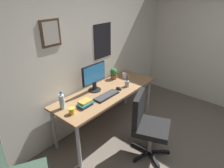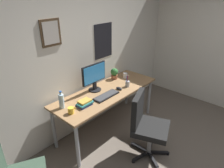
{
  "view_description": "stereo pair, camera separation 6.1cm",
  "coord_description": "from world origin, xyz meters",
  "px_view_note": "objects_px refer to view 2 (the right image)",
  "views": [
    {
      "loc": [
        -1.97,
        -0.09,
        2.16
      ],
      "look_at": [
        0.08,
        1.64,
        0.87
      ],
      "focal_mm": 31.65,
      "sensor_mm": 36.0,
      "label": 1
    },
    {
      "loc": [
        -1.93,
        -0.14,
        2.16
      ],
      "look_at": [
        0.08,
        1.64,
        0.87
      ],
      "focal_mm": 31.65,
      "sensor_mm": 36.0,
      "label": 2
    }
  ],
  "objects_px": {
    "water_bottle": "(61,101)",
    "monitor": "(94,76)",
    "pen_cup": "(127,83)",
    "keyboard": "(106,96)",
    "book_stack_left": "(85,103)",
    "coffee_mug_far": "(71,110)",
    "coffee_mug_near": "(125,75)",
    "office_chair": "(146,123)",
    "computer_mouse": "(119,88)",
    "potted_plant": "(114,73)"
  },
  "relations": [
    {
      "from": "monitor",
      "to": "office_chair",
      "type": "bearing_deg",
      "value": -87.93
    },
    {
      "from": "water_bottle",
      "to": "pen_cup",
      "type": "relative_size",
      "value": 1.26
    },
    {
      "from": "book_stack_left",
      "to": "monitor",
      "type": "bearing_deg",
      "value": 29.28
    },
    {
      "from": "water_bottle",
      "to": "monitor",
      "type": "bearing_deg",
      "value": 4.37
    },
    {
      "from": "potted_plant",
      "to": "water_bottle",
      "type": "bearing_deg",
      "value": -174.88
    },
    {
      "from": "water_bottle",
      "to": "pen_cup",
      "type": "distance_m",
      "value": 1.13
    },
    {
      "from": "coffee_mug_far",
      "to": "book_stack_left",
      "type": "xyz_separation_m",
      "value": [
        0.24,
        0.01,
        -0.01
      ]
    },
    {
      "from": "water_bottle",
      "to": "pen_cup",
      "type": "xyz_separation_m",
      "value": [
        1.09,
        -0.26,
        -0.05
      ]
    },
    {
      "from": "monitor",
      "to": "coffee_mug_near",
      "type": "relative_size",
      "value": 4.22
    },
    {
      "from": "computer_mouse",
      "to": "coffee_mug_far",
      "type": "relative_size",
      "value": 0.94
    },
    {
      "from": "pen_cup",
      "to": "keyboard",
      "type": "bearing_deg",
      "value": 176.56
    },
    {
      "from": "water_bottle",
      "to": "coffee_mug_near",
      "type": "xyz_separation_m",
      "value": [
        1.36,
        -0.01,
        -0.06
      ]
    },
    {
      "from": "office_chair",
      "to": "potted_plant",
      "type": "distance_m",
      "value": 1.16
    },
    {
      "from": "computer_mouse",
      "to": "pen_cup",
      "type": "bearing_deg",
      "value": -10.83
    },
    {
      "from": "water_bottle",
      "to": "book_stack_left",
      "type": "relative_size",
      "value": 1.16
    },
    {
      "from": "water_bottle",
      "to": "coffee_mug_near",
      "type": "relative_size",
      "value": 2.31
    },
    {
      "from": "computer_mouse",
      "to": "office_chair",
      "type": "bearing_deg",
      "value": -109.42
    },
    {
      "from": "keyboard",
      "to": "coffee_mug_near",
      "type": "relative_size",
      "value": 3.94
    },
    {
      "from": "computer_mouse",
      "to": "water_bottle",
      "type": "bearing_deg",
      "value": 166.12
    },
    {
      "from": "keyboard",
      "to": "coffee_mug_far",
      "type": "height_order",
      "value": "coffee_mug_far"
    },
    {
      "from": "keyboard",
      "to": "book_stack_left",
      "type": "relative_size",
      "value": 1.97
    },
    {
      "from": "coffee_mug_near",
      "to": "book_stack_left",
      "type": "distance_m",
      "value": 1.13
    },
    {
      "from": "water_bottle",
      "to": "book_stack_left",
      "type": "distance_m",
      "value": 0.31
    },
    {
      "from": "keyboard",
      "to": "office_chair",
      "type": "bearing_deg",
      "value": -84.44
    },
    {
      "from": "office_chair",
      "to": "water_bottle",
      "type": "relative_size",
      "value": 3.76
    },
    {
      "from": "potted_plant",
      "to": "coffee_mug_far",
      "type": "bearing_deg",
      "value": -165.75
    },
    {
      "from": "office_chair",
      "to": "coffee_mug_near",
      "type": "height_order",
      "value": "office_chair"
    },
    {
      "from": "office_chair",
      "to": "coffee_mug_near",
      "type": "bearing_deg",
      "value": 52.9
    },
    {
      "from": "coffee_mug_near",
      "to": "potted_plant",
      "type": "xyz_separation_m",
      "value": [
        -0.17,
        0.12,
        0.06
      ]
    },
    {
      "from": "computer_mouse",
      "to": "water_bottle",
      "type": "distance_m",
      "value": 0.95
    },
    {
      "from": "computer_mouse",
      "to": "potted_plant",
      "type": "distance_m",
      "value": 0.44
    },
    {
      "from": "monitor",
      "to": "water_bottle",
      "type": "distance_m",
      "value": 0.67
    },
    {
      "from": "potted_plant",
      "to": "book_stack_left",
      "type": "xyz_separation_m",
      "value": [
        -0.95,
        -0.29,
        -0.07
      ]
    },
    {
      "from": "coffee_mug_near",
      "to": "coffee_mug_far",
      "type": "xyz_separation_m",
      "value": [
        -1.36,
        -0.19,
        -0.0
      ]
    },
    {
      "from": "coffee_mug_near",
      "to": "coffee_mug_far",
      "type": "distance_m",
      "value": 1.37
    },
    {
      "from": "monitor",
      "to": "keyboard",
      "type": "bearing_deg",
      "value": -96.17
    },
    {
      "from": "keyboard",
      "to": "book_stack_left",
      "type": "height_order",
      "value": "book_stack_left"
    },
    {
      "from": "coffee_mug_far",
      "to": "coffee_mug_near",
      "type": "bearing_deg",
      "value": 7.79
    },
    {
      "from": "computer_mouse",
      "to": "pen_cup",
      "type": "relative_size",
      "value": 0.55
    },
    {
      "from": "pen_cup",
      "to": "coffee_mug_far",
      "type": "bearing_deg",
      "value": 176.58
    },
    {
      "from": "monitor",
      "to": "coffee_mug_far",
      "type": "xyz_separation_m",
      "value": [
        -0.65,
        -0.25,
        -0.2
      ]
    },
    {
      "from": "keyboard",
      "to": "water_bottle",
      "type": "height_order",
      "value": "water_bottle"
    },
    {
      "from": "book_stack_left",
      "to": "water_bottle",
      "type": "bearing_deg",
      "value": 142.96
    },
    {
      "from": "office_chair",
      "to": "coffee_mug_far",
      "type": "height_order",
      "value": "office_chair"
    },
    {
      "from": "office_chair",
      "to": "monitor",
      "type": "relative_size",
      "value": 2.07
    },
    {
      "from": "potted_plant",
      "to": "pen_cup",
      "type": "bearing_deg",
      "value": -104.53
    },
    {
      "from": "keyboard",
      "to": "coffee_mug_far",
      "type": "bearing_deg",
      "value": 176.6
    },
    {
      "from": "keyboard",
      "to": "coffee_mug_near",
      "type": "height_order",
      "value": "coffee_mug_near"
    },
    {
      "from": "monitor",
      "to": "pen_cup",
      "type": "distance_m",
      "value": 0.57
    },
    {
      "from": "water_bottle",
      "to": "coffee_mug_far",
      "type": "relative_size",
      "value": 2.16
    }
  ]
}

